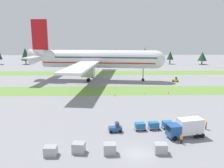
% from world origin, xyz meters
% --- Properties ---
extents(ground_plane, '(400.00, 400.00, 0.00)m').
position_xyz_m(ground_plane, '(0.00, 0.00, 0.00)').
color(ground_plane, gray).
extents(grass_strip_near, '(320.00, 13.56, 0.01)m').
position_xyz_m(grass_strip_near, '(0.00, 43.31, 0.00)').
color(grass_strip_near, olive).
rests_on(grass_strip_near, ground).
extents(grass_strip_far, '(320.00, 13.56, 0.01)m').
position_xyz_m(grass_strip_far, '(0.00, 82.43, 0.00)').
color(grass_strip_far, olive).
rests_on(grass_strip_far, ground).
extents(airliner, '(58.27, 72.47, 25.82)m').
position_xyz_m(airliner, '(-9.29, 63.03, 9.27)').
color(airliner, silver).
rests_on(airliner, ground).
extents(baggage_tug, '(2.76, 1.65, 1.97)m').
position_xyz_m(baggage_tug, '(-3.15, 8.57, 0.81)').
color(baggage_tug, '#1E4C8E').
rests_on(baggage_tug, ground).
extents(cargo_dolly_lead, '(2.39, 1.79, 1.55)m').
position_xyz_m(cargo_dolly_lead, '(1.83, 9.26, 0.92)').
color(cargo_dolly_lead, '#A3A3A8').
rests_on(cargo_dolly_lead, ground).
extents(cargo_dolly_second, '(2.39, 1.79, 1.55)m').
position_xyz_m(cargo_dolly_second, '(4.70, 9.67, 0.92)').
color(cargo_dolly_second, '#A3A3A8').
rests_on(cargo_dolly_second, ground).
extents(cargo_dolly_third, '(2.39, 1.79, 1.55)m').
position_xyz_m(cargo_dolly_third, '(7.57, 10.07, 0.92)').
color(cargo_dolly_third, '#A3A3A8').
rests_on(cargo_dolly_third, ground).
extents(catering_truck, '(7.27, 3.61, 3.58)m').
position_xyz_m(catering_truck, '(9.86, 5.89, 1.95)').
color(catering_truck, '#1E4C8E').
rests_on(catering_truck, ground).
extents(pushback_tractor, '(2.74, 1.62, 1.97)m').
position_xyz_m(pushback_tractor, '(23.88, 58.75, 0.81)').
color(pushback_tractor, yellow).
rests_on(pushback_tractor, ground).
extents(ground_crew_marshaller, '(0.39, 0.46, 1.74)m').
position_xyz_m(ground_crew_marshaller, '(15.36, 9.37, 0.95)').
color(ground_crew_marshaller, black).
rests_on(ground_crew_marshaller, ground).
extents(ground_crew_loader, '(0.42, 0.43, 1.74)m').
position_xyz_m(ground_crew_loader, '(8.27, 3.23, 0.95)').
color(ground_crew_loader, black).
rests_on(ground_crew_loader, ground).
extents(uld_container_0, '(2.03, 1.64, 1.55)m').
position_xyz_m(uld_container_0, '(-13.81, -0.24, 0.78)').
color(uld_container_0, '#A3A3A8').
rests_on(uld_container_0, ground).
extents(uld_container_1, '(2.20, 1.86, 1.70)m').
position_xyz_m(uld_container_1, '(-9.46, 0.57, 0.85)').
color(uld_container_1, '#A3A3A8').
rests_on(uld_container_1, ground).
extents(uld_container_2, '(2.05, 1.66, 1.76)m').
position_xyz_m(uld_container_2, '(-4.40, 0.06, 0.88)').
color(uld_container_2, '#A3A3A8').
rests_on(uld_container_2, ground).
extents(uld_container_3, '(2.05, 1.67, 1.67)m').
position_xyz_m(uld_container_3, '(3.84, 0.05, 0.84)').
color(uld_container_3, '#A3A3A8').
rests_on(uld_container_3, ground).
extents(taxiway_marker_0, '(0.44, 0.44, 0.67)m').
position_xyz_m(taxiway_marker_0, '(15.73, 39.05, 0.33)').
color(taxiway_marker_0, orange).
rests_on(taxiway_marker_0, ground).
extents(taxiway_marker_1, '(0.44, 0.44, 0.52)m').
position_xyz_m(taxiway_marker_1, '(7.66, 38.17, 0.26)').
color(taxiway_marker_1, orange).
rests_on(taxiway_marker_1, ground).
extents(taxiway_marker_2, '(0.44, 0.44, 0.66)m').
position_xyz_m(taxiway_marker_2, '(-2.28, 35.82, 0.33)').
color(taxiway_marker_2, orange).
rests_on(taxiway_marker_2, ground).
extents(distant_tree_line, '(164.57, 9.37, 12.10)m').
position_xyz_m(distant_tree_line, '(-10.90, 120.69, 6.75)').
color(distant_tree_line, '#4C3823').
rests_on(distant_tree_line, ground).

